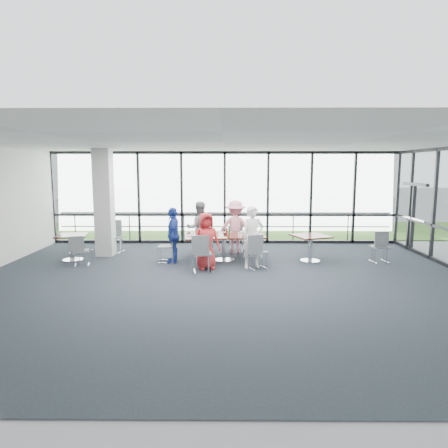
{
  "coord_description": "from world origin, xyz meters",
  "views": [
    {
      "loc": [
        0.08,
        -8.87,
        2.64
      ],
      "look_at": [
        -0.0,
        2.01,
        1.1
      ],
      "focal_mm": 32.0,
      "sensor_mm": 36.0,
      "label": 1
    }
  ],
  "objects_px": {
    "chair_spare_r": "(380,247)",
    "side_table_left": "(72,239)",
    "diner_far_left": "(199,228)",
    "chair_main_fr": "(236,238)",
    "diner_far_right": "(235,227)",
    "structural_column": "(104,203)",
    "side_table_right": "(311,239)",
    "chair_spare_lb": "(115,237)",
    "chair_main_nr": "(258,252)",
    "diner_end": "(173,235)",
    "main_table": "(224,238)",
    "chair_main_end": "(166,246)",
    "chair_main_nl": "(202,254)",
    "chair_main_fl": "(204,238)",
    "diner_near_left": "(206,241)",
    "chair_spare_la": "(81,251)",
    "diner_near_right": "(253,237)"
  },
  "relations": [
    {
      "from": "diner_end",
      "to": "chair_spare_r",
      "type": "relative_size",
      "value": 1.77
    },
    {
      "from": "chair_main_nr",
      "to": "diner_far_right",
      "type": "bearing_deg",
      "value": 85.29
    },
    {
      "from": "diner_far_left",
      "to": "chair_main_nl",
      "type": "xyz_separation_m",
      "value": [
        0.22,
        -2.13,
        -0.34
      ]
    },
    {
      "from": "chair_spare_la",
      "to": "chair_main_fl",
      "type": "bearing_deg",
      "value": 9.61
    },
    {
      "from": "diner_end",
      "to": "chair_spare_lb",
      "type": "height_order",
      "value": "diner_end"
    },
    {
      "from": "side_table_right",
      "to": "chair_spare_r",
      "type": "distance_m",
      "value": 1.93
    },
    {
      "from": "diner_near_right",
      "to": "chair_spare_r",
      "type": "relative_size",
      "value": 1.87
    },
    {
      "from": "chair_spare_r",
      "to": "side_table_left",
      "type": "bearing_deg",
      "value": 168.96
    },
    {
      "from": "diner_near_right",
      "to": "diner_end",
      "type": "distance_m",
      "value": 2.26
    },
    {
      "from": "chair_main_fl",
      "to": "chair_main_end",
      "type": "bearing_deg",
      "value": 39.26
    },
    {
      "from": "diner_far_right",
      "to": "chair_spare_r",
      "type": "distance_m",
      "value": 4.2
    },
    {
      "from": "structural_column",
      "to": "chair_spare_r",
      "type": "xyz_separation_m",
      "value": [
        7.96,
        -0.87,
        -1.16
      ]
    },
    {
      "from": "side_table_right",
      "to": "chair_spare_la",
      "type": "bearing_deg",
      "value": -175.0
    },
    {
      "from": "structural_column",
      "to": "chair_main_nl",
      "type": "bearing_deg",
      "value": -32.48
    },
    {
      "from": "main_table",
      "to": "diner_far_right",
      "type": "height_order",
      "value": "diner_far_right"
    },
    {
      "from": "chair_main_fl",
      "to": "chair_spare_la",
      "type": "height_order",
      "value": "chair_main_fl"
    },
    {
      "from": "side_table_left",
      "to": "chair_spare_la",
      "type": "relative_size",
      "value": 1.2
    },
    {
      "from": "chair_spare_r",
      "to": "chair_spare_la",
      "type": "bearing_deg",
      "value": 173.18
    },
    {
      "from": "chair_main_nr",
      "to": "structural_column",
      "type": "bearing_deg",
      "value": 138.98
    },
    {
      "from": "diner_end",
      "to": "chair_spare_la",
      "type": "bearing_deg",
      "value": -83.44
    },
    {
      "from": "side_table_right",
      "to": "chair_spare_r",
      "type": "bearing_deg",
      "value": -2.87
    },
    {
      "from": "side_table_left",
      "to": "diner_near_right",
      "type": "bearing_deg",
      "value": -9.0
    },
    {
      "from": "structural_column",
      "to": "main_table",
      "type": "relative_size",
      "value": 1.35
    },
    {
      "from": "side_table_left",
      "to": "chair_main_fl",
      "type": "xyz_separation_m",
      "value": [
        3.72,
        1.02,
        -0.15
      ]
    },
    {
      "from": "chair_main_fl",
      "to": "chair_spare_r",
      "type": "height_order",
      "value": "chair_main_fl"
    },
    {
      "from": "side_table_left",
      "to": "chair_main_nr",
      "type": "distance_m",
      "value": 5.32
    },
    {
      "from": "diner_far_left",
      "to": "chair_main_fl",
      "type": "xyz_separation_m",
      "value": [
        0.14,
        0.13,
        -0.33
      ]
    },
    {
      "from": "diner_near_left",
      "to": "chair_spare_r",
      "type": "relative_size",
      "value": 1.69
    },
    {
      "from": "main_table",
      "to": "diner_near_right",
      "type": "xyz_separation_m",
      "value": [
        0.76,
        -0.82,
        0.17
      ]
    },
    {
      "from": "diner_far_right",
      "to": "chair_main_end",
      "type": "relative_size",
      "value": 1.83
    },
    {
      "from": "main_table",
      "to": "side_table_right",
      "type": "relative_size",
      "value": 2.03
    },
    {
      "from": "side_table_left",
      "to": "chair_main_end",
      "type": "relative_size",
      "value": 1.09
    },
    {
      "from": "diner_far_right",
      "to": "chair_spare_lb",
      "type": "height_order",
      "value": "diner_far_right"
    },
    {
      "from": "diner_near_left",
      "to": "side_table_right",
      "type": "bearing_deg",
      "value": -2.6
    },
    {
      "from": "side_table_left",
      "to": "chair_spare_la",
      "type": "xyz_separation_m",
      "value": [
        0.48,
        -0.62,
        -0.22
      ]
    },
    {
      "from": "diner_near_right",
      "to": "chair_main_fr",
      "type": "xyz_separation_m",
      "value": [
        -0.39,
        1.94,
        -0.36
      ]
    },
    {
      "from": "main_table",
      "to": "chair_main_end",
      "type": "distance_m",
      "value": 1.65
    },
    {
      "from": "chair_spare_la",
      "to": "chair_spare_lb",
      "type": "xyz_separation_m",
      "value": [
        0.43,
        1.75,
        0.08
      ]
    },
    {
      "from": "diner_far_left",
      "to": "chair_main_fr",
      "type": "distance_m",
      "value": 1.22
    },
    {
      "from": "diner_far_left",
      "to": "diner_near_left",
      "type": "bearing_deg",
      "value": 87.32
    },
    {
      "from": "side_table_left",
      "to": "diner_far_right",
      "type": "xyz_separation_m",
      "value": [
        4.69,
        0.96,
        0.19
      ]
    },
    {
      "from": "structural_column",
      "to": "side_table_left",
      "type": "bearing_deg",
      "value": -136.74
    },
    {
      "from": "diner_end",
      "to": "chair_main_fr",
      "type": "height_order",
      "value": "diner_end"
    },
    {
      "from": "side_table_left",
      "to": "chair_spare_lb",
      "type": "bearing_deg",
      "value": 51.1
    },
    {
      "from": "structural_column",
      "to": "diner_near_right",
      "type": "xyz_separation_m",
      "value": [
        4.36,
        -1.52,
        -0.78
      ]
    },
    {
      "from": "side_table_right",
      "to": "diner_end",
      "type": "distance_m",
      "value": 3.87
    },
    {
      "from": "diner_near_right",
      "to": "chair_main_nl",
      "type": "relative_size",
      "value": 1.73
    },
    {
      "from": "chair_main_end",
      "to": "structural_column",
      "type": "bearing_deg",
      "value": -113.41
    },
    {
      "from": "main_table",
      "to": "diner_near_left",
      "type": "distance_m",
      "value": 1.05
    },
    {
      "from": "side_table_right",
      "to": "chair_spare_lb",
      "type": "bearing_deg",
      "value": 168.53
    }
  ]
}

